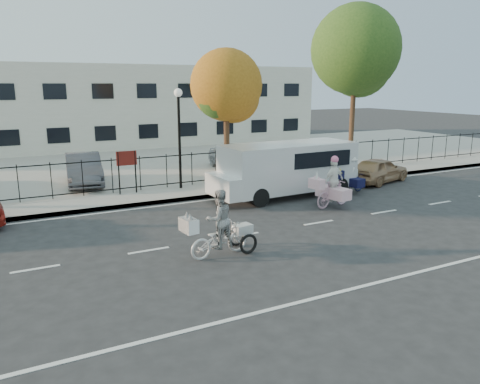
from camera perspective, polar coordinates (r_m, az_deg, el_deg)
ground at (r=14.80m, az=0.18°, el=-5.31°), size 120.00×120.00×0.00m
road_markings at (r=14.80m, az=0.18°, el=-5.30°), size 60.00×9.52×0.01m
curb at (r=19.23m, az=-6.80°, el=-0.86°), size 60.00×0.10×0.15m
sidewalk at (r=20.19m, az=-7.85°, el=-0.22°), size 60.00×2.20×0.15m
parking_lot at (r=28.59m, az=-13.89°, el=3.42°), size 60.00×15.60×0.15m
iron_fence at (r=21.04m, az=-8.93°, el=2.58°), size 58.00×0.06×1.50m
building at (r=38.05m, az=-17.78°, el=9.92°), size 34.00×10.00×6.00m
lamppost at (r=20.55m, az=-7.46°, el=8.60°), size 0.36×0.36×4.33m
street_sign at (r=20.07m, az=-13.63°, el=3.37°), size 0.85×0.06×1.80m
zebra_trike at (r=12.92m, az=-2.54°, el=-4.72°), size 2.20×0.98×1.88m
unicorn_bike at (r=18.32m, az=11.25°, el=0.43°), size 2.03×1.44×2.01m
bull_bike at (r=20.91m, az=13.30°, el=1.68°), size 1.84×1.27×1.67m
white_van at (r=19.76m, az=5.66°, el=3.00°), size 6.39×2.38×2.24m
gold_sedan at (r=23.53m, az=16.55°, el=2.59°), size 3.88×2.37×1.23m
lot_car_c at (r=22.62m, az=-18.53°, el=2.67°), size 1.95×4.42×1.41m
lot_car_d at (r=25.50m, az=-1.15°, el=4.33°), size 1.86×3.96×1.31m
tree_mid at (r=23.04m, az=-1.42°, el=12.48°), size 3.50×3.46×6.35m
tree_east at (r=27.45m, az=14.05°, el=16.00°), size 4.87×4.87×8.94m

